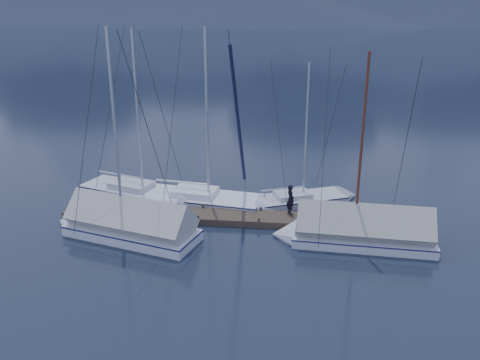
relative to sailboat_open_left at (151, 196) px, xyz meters
name	(u,v)px	position (x,y,z in m)	size (l,w,h in m)	color
ground	(235,239)	(5.25, -4.40, -0.18)	(1000.00, 1000.00, 0.00)	black
dock	(240,219)	(5.25, -2.40, -0.07)	(18.00, 1.50, 0.54)	#382D23
mooring_posts	(230,214)	(4.75, -2.40, 0.17)	(15.12, 1.52, 0.35)	#382D23
sailboat_open_left	(151,196)	(0.00, 0.00, 0.00)	(7.90, 4.52, 10.07)	silver
sailboat_open_mid	(218,202)	(3.86, -0.49, 0.00)	(7.94, 3.54, 10.19)	white
sailboat_open_right	(311,199)	(8.82, 0.59, -0.03)	(6.47, 4.06, 8.30)	silver
sailboat_covered_near	(351,233)	(10.53, -4.17, 0.30)	(7.46, 3.16, 9.51)	silver
sailboat_covered_far	(121,226)	(-0.14, -4.63, 0.33)	(7.77, 4.22, 10.44)	white
person	(290,200)	(7.73, -1.96, 0.93)	(0.56, 0.37, 1.53)	black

